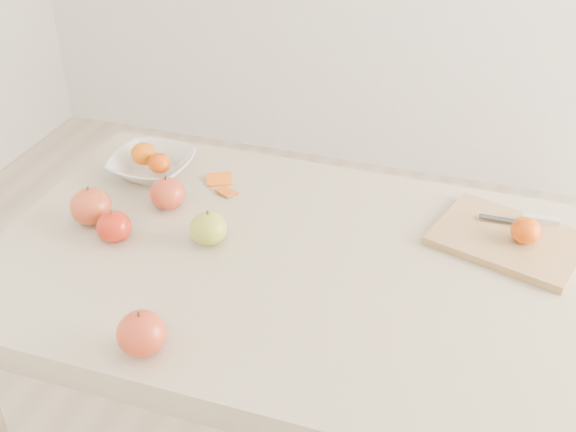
% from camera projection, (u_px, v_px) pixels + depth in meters
% --- Properties ---
extents(table, '(1.20, 0.80, 0.75)m').
position_uv_depth(table, '(281.00, 294.00, 1.53)').
color(table, '#C1B192').
rests_on(table, ground).
extents(cutting_board, '(0.34, 0.29, 0.02)m').
position_uv_depth(cutting_board, '(508.00, 240.00, 1.51)').
color(cutting_board, tan).
rests_on(cutting_board, table).
extents(board_tangerine, '(0.06, 0.06, 0.05)m').
position_uv_depth(board_tangerine, '(526.00, 231.00, 1.48)').
color(board_tangerine, '#DB4C07').
rests_on(board_tangerine, cutting_board).
extents(fruit_bowl, '(0.20, 0.20, 0.05)m').
position_uv_depth(fruit_bowl, '(152.00, 165.00, 1.74)').
color(fruit_bowl, white).
rests_on(fruit_bowl, table).
extents(bowl_tangerine_near, '(0.06, 0.06, 0.05)m').
position_uv_depth(bowl_tangerine_near, '(144.00, 154.00, 1.75)').
color(bowl_tangerine_near, '#D36507').
rests_on(bowl_tangerine_near, fruit_bowl).
extents(bowl_tangerine_far, '(0.05, 0.05, 0.05)m').
position_uv_depth(bowl_tangerine_far, '(159.00, 163.00, 1.71)').
color(bowl_tangerine_far, '#D04007').
rests_on(bowl_tangerine_far, fruit_bowl).
extents(orange_peel_a, '(0.07, 0.07, 0.01)m').
position_uv_depth(orange_peel_a, '(219.00, 181.00, 1.73)').
color(orange_peel_a, orange).
rests_on(orange_peel_a, table).
extents(orange_peel_b, '(0.06, 0.05, 0.01)m').
position_uv_depth(orange_peel_b, '(227.00, 193.00, 1.68)').
color(orange_peel_b, '#D7570F').
rests_on(orange_peel_b, table).
extents(paring_knife, '(0.17, 0.05, 0.01)m').
position_uv_depth(paring_knife, '(534.00, 219.00, 1.55)').
color(paring_knife, silver).
rests_on(paring_knife, cutting_board).
extents(apple_green, '(0.08, 0.08, 0.07)m').
position_uv_depth(apple_green, '(209.00, 228.00, 1.50)').
color(apple_green, olive).
rests_on(apple_green, table).
extents(apple_red_b, '(0.09, 0.09, 0.08)m').
position_uv_depth(apple_red_b, '(91.00, 206.00, 1.56)').
color(apple_red_b, '#A51E25').
rests_on(apple_red_b, table).
extents(apple_red_d, '(0.07, 0.07, 0.07)m').
position_uv_depth(apple_red_d, '(114.00, 227.00, 1.51)').
color(apple_red_d, '#8F020A').
rests_on(apple_red_d, table).
extents(apple_red_a, '(0.08, 0.08, 0.07)m').
position_uv_depth(apple_red_a, '(168.00, 194.00, 1.61)').
color(apple_red_a, maroon).
rests_on(apple_red_a, table).
extents(apple_red_c, '(0.09, 0.09, 0.08)m').
position_uv_depth(apple_red_c, '(142.00, 333.00, 1.23)').
color(apple_red_c, maroon).
rests_on(apple_red_c, table).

